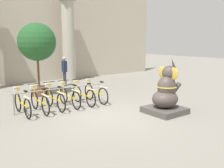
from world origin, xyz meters
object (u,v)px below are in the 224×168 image
bicycle_2 (54,98)px  bicycle_5 (95,92)px  bicycle_4 (83,94)px  elephant_statue (166,95)px  person_pedestrian (64,68)px  bicycle_3 (69,96)px  bicycle_0 (22,103)px  potted_tree (37,44)px  bicycle_1 (39,101)px

bicycle_2 → bicycle_5: same height
bicycle_4 → bicycle_5: bearing=4.2°
elephant_statue → person_pedestrian: (-0.50, 7.11, 0.35)m
bicycle_3 → elephant_statue: size_ratio=0.90×
bicycle_0 → bicycle_5: bearing=0.9°
bicycle_3 → elephant_statue: bearing=-50.2°
person_pedestrian → bicycle_0: bearing=-130.9°
bicycle_2 → bicycle_5: size_ratio=1.00×
bicycle_3 → bicycle_0: bearing=-178.5°
potted_tree → bicycle_1: bearing=-110.4°
bicycle_3 → elephant_statue: (2.38, -2.86, 0.26)m
bicycle_1 → bicycle_3: bearing=2.9°
bicycle_1 → bicycle_4: same height
bicycle_3 → person_pedestrian: bearing=66.1°
bicycle_0 → potted_tree: size_ratio=0.53×
elephant_statue → person_pedestrian: elephant_statue is taller
bicycle_2 → potted_tree: bearing=81.3°
bicycle_2 → person_pedestrian: 4.96m
bicycle_4 → potted_tree: size_ratio=0.53×
elephant_statue → bicycle_5: bearing=112.0°
bicycle_5 → person_pedestrian: person_pedestrian is taller
bicycle_2 → elephant_statue: 4.15m
bicycle_5 → potted_tree: (-1.43, 2.69, 1.99)m
elephant_statue → bicycle_4: bearing=122.1°
bicycle_1 → bicycle_3: 1.23m
bicycle_5 → person_pedestrian: size_ratio=1.06×
bicycle_0 → bicycle_4: same height
elephant_statue → bicycle_1: bearing=142.2°
bicycle_4 → bicycle_2: bearing=178.0°
elephant_statue → potted_tree: (-2.59, 5.55, 1.73)m
bicycle_3 → bicycle_4: (0.61, -0.04, 0.00)m
bicycle_3 → bicycle_5: 1.23m
bicycle_5 → bicycle_3: bearing=-179.9°
bicycle_3 → potted_tree: size_ratio=0.53×
bicycle_4 → elephant_statue: 3.34m
bicycle_3 → bicycle_4: size_ratio=1.00×
bicycle_5 → elephant_statue: (1.16, -2.87, 0.26)m
person_pedestrian → elephant_statue: bearing=-86.0°
bicycle_0 → bicycle_4: (2.45, 0.00, 0.00)m
bicycle_2 → bicycle_5: bearing=0.1°
bicycle_1 → potted_tree: 3.54m
bicycle_4 → person_pedestrian: bearing=73.5°
bicycle_1 → person_pedestrian: (3.11, 4.31, 0.60)m
elephant_statue → bicycle_2: bearing=136.3°
bicycle_1 → person_pedestrian: size_ratio=1.06×
person_pedestrian → potted_tree: 2.95m
bicycle_1 → elephant_statue: (3.61, -2.80, 0.26)m
bicycle_4 → bicycle_5: size_ratio=1.00×
bicycle_1 → potted_tree: bearing=69.6°
bicycle_2 → bicycle_5: 1.84m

